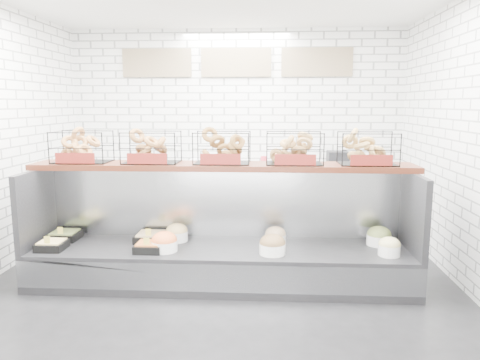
{
  "coord_description": "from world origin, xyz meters",
  "views": [
    {
      "loc": [
        0.49,
        -4.44,
        1.9
      ],
      "look_at": [
        0.19,
        0.45,
        1.09
      ],
      "focal_mm": 35.0,
      "sensor_mm": 36.0,
      "label": 1
    }
  ],
  "objects": [
    {
      "name": "ground",
      "position": [
        0.0,
        0.0,
        0.0
      ],
      "size": [
        5.5,
        5.5,
        0.0
      ],
      "primitive_type": "plane",
      "color": "black",
      "rests_on": "ground"
    },
    {
      "name": "room_shell",
      "position": [
        0.0,
        0.6,
        2.06
      ],
      "size": [
        5.02,
        5.51,
        3.01
      ],
      "color": "white",
      "rests_on": "ground"
    },
    {
      "name": "display_case",
      "position": [
        0.0,
        0.35,
        0.33
      ],
      "size": [
        4.0,
        0.9,
        1.2
      ],
      "color": "black",
      "rests_on": "ground"
    },
    {
      "name": "bagel_shelf",
      "position": [
        0.0,
        0.52,
        1.39
      ],
      "size": [
        4.1,
        0.5,
        0.4
      ],
      "color": "#3A160C",
      "rests_on": "display_case"
    },
    {
      "name": "prep_counter",
      "position": [
        -0.0,
        2.43,
        0.47
      ],
      "size": [
        4.0,
        0.6,
        1.2
      ],
      "color": "#93969B",
      "rests_on": "ground"
    }
  ]
}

